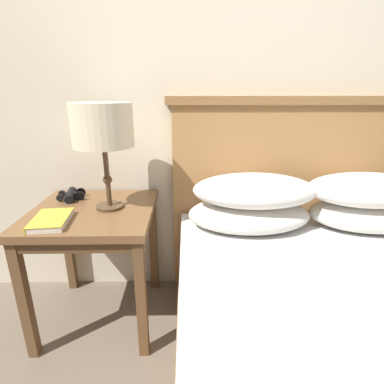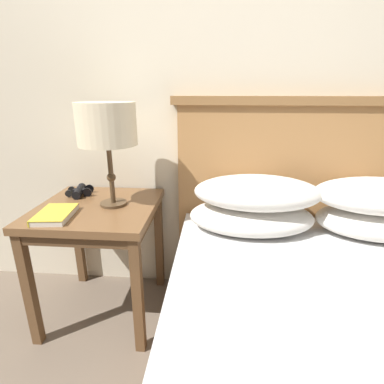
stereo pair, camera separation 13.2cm
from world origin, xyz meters
TOP-DOWN VIEW (x-y plane):
  - wall_back at (0.00, 1.11)m, footprint 8.00×0.06m
  - nightstand at (-0.49, 0.77)m, footprint 0.58×0.58m
  - bed at (0.58, 0.23)m, footprint 1.44×1.90m
  - table_lamp at (-0.41, 0.79)m, footprint 0.27×0.27m
  - book_on_nightstand at (-0.62, 0.61)m, footprint 0.17×0.23m
  - binoculars_pair at (-0.64, 0.92)m, footprint 0.15×0.16m

SIDE VIEW (x-z plane):
  - bed at x=0.58m, z-range -0.26..0.88m
  - nightstand at x=-0.49m, z-range 0.23..0.86m
  - book_on_nightstand at x=-0.62m, z-range 0.63..0.65m
  - binoculars_pair at x=-0.64m, z-range 0.62..0.67m
  - table_lamp at x=-0.41m, z-range 0.77..1.26m
  - wall_back at x=0.00m, z-range 0.00..2.60m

